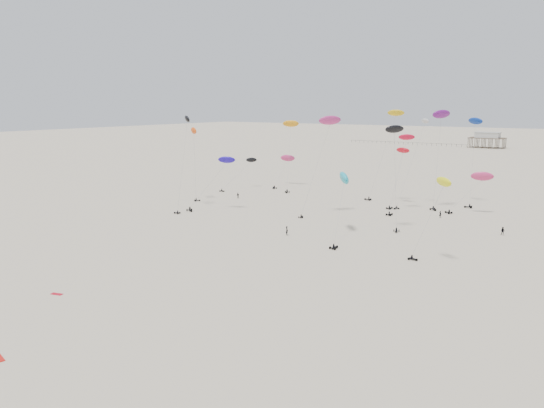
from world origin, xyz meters
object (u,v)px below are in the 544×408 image
Objects in this scene: rig_9 at (390,132)px; spectator_0 at (287,235)px; rig_4 at (290,135)px; pavilion_main at (487,141)px; rig_0 at (395,150)px.

spectator_0 is at bearing 173.36° from rig_9.
rig_4 is 10.63× the size of spectator_0.
rig_9 is at bearing -85.93° from pavilion_main.
spectator_0 is at bearing 28.18° from rig_0.
spectator_0 is (33.36, -56.53, -17.16)m from rig_4.
rig_0 is 10.18× the size of spectator_0.
rig_9 is 11.47× the size of spectator_0.
rig_9 is (14.95, -209.95, 15.19)m from pavilion_main.
rig_9 reaches higher than pavilion_main.
rig_4 reaches higher than pavilion_main.
pavilion_main is at bearing -116.93° from rig_4.
pavilion_main is 9.32× the size of spectator_0.
spectator_0 is (-16.64, -16.82, -17.36)m from rig_0.
pavilion_main is 203.86m from rig_4.
rig_0 is (28.30, -242.00, 13.14)m from pavilion_main.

